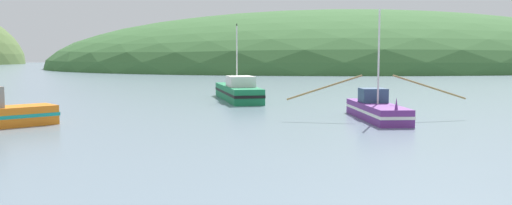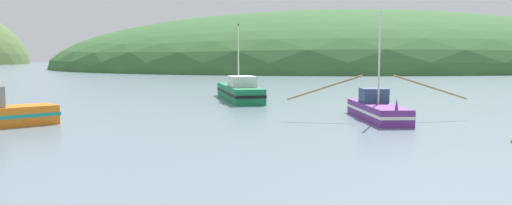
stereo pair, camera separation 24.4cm
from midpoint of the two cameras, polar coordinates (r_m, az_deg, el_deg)
name	(u,v)px [view 2 (the right image)]	position (r m, az deg, el deg)	size (l,w,h in m)	color
hill_mid_left	(355,67)	(187.83, 10.68, 3.84)	(201.15, 160.92, 37.35)	#386633
fishing_boat_green	(240,91)	(48.62, -1.65, 1.22)	(3.62, 12.19, 7.04)	#197A47
fishing_boat_purple	(377,109)	(35.11, 13.15, -0.72)	(11.52, 8.67, 7.10)	#6B2D84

